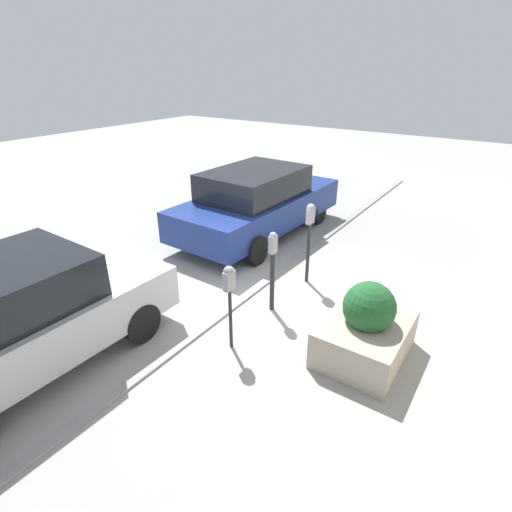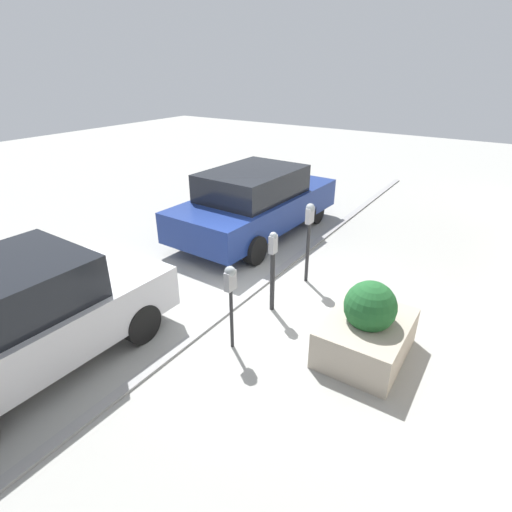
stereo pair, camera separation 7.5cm
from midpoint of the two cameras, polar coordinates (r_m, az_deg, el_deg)
The scene contains 8 objects.
ground_plane at distance 7.11m, azimuth -1.38°, elevation -6.20°, with size 40.00×40.00×0.00m, color #999993.
curb_strip at distance 7.14m, azimuth -1.91°, elevation -5.87°, with size 19.00×0.16×0.04m.
parking_meter_nearest at distance 5.48m, azimuth -4.05°, elevation -4.43°, with size 0.18×0.15×1.33m.
parking_meter_second at distance 6.43m, azimuth 2.07°, elevation -1.12°, with size 0.14×0.12×1.41m.
parking_meter_middle at distance 7.27m, azimuth 7.30°, elevation 4.14°, with size 0.19×0.16×1.55m.
planter_box at distance 5.84m, azimuth 15.21°, elevation -9.99°, with size 1.42×1.08×1.16m.
parked_car_front at distance 6.10m, azimuth -31.25°, elevation -7.57°, with size 3.92×1.91×1.56m.
parked_car_middle at distance 9.53m, azimuth -0.25°, elevation 7.77°, with size 4.64×2.06×1.60m.
Camera 2 is at (-4.95, -3.44, 3.77)m, focal length 28.00 mm.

